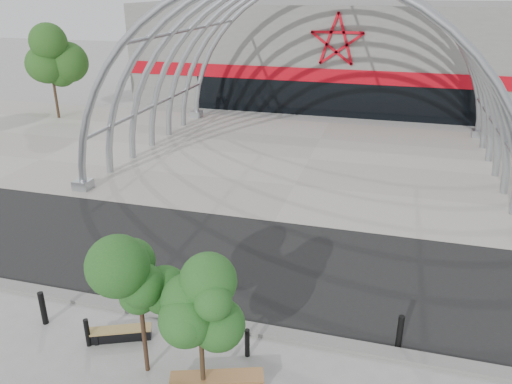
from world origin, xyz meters
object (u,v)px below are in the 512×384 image
bench_1 (217,384)px  bollard_2 (202,292)px  street_tree_0 (139,286)px  bench_0 (120,334)px  street_tree_1 (200,311)px

bench_1 → bollard_2: 3.76m
street_tree_0 → bench_1: (2.03, -0.22, -2.39)m
bench_0 → bollard_2: 2.79m
bench_0 → bench_1: (3.34, -1.12, 0.06)m
street_tree_1 → bench_1: size_ratio=1.47×
street_tree_1 → bench_1: street_tree_1 is taller
street_tree_1 → bollard_2: (-1.40, 3.54, -2.04)m
street_tree_0 → street_tree_1: street_tree_0 is taller
street_tree_0 → bench_1: 3.14m
street_tree_0 → bench_1: size_ratio=1.55×
street_tree_1 → bollard_2: bearing=111.6°
street_tree_1 → bench_0: size_ratio=1.95×
street_tree_1 → bollard_2: street_tree_1 is taller
bollard_2 → street_tree_0: bearing=-96.3°
street_tree_0 → street_tree_1: (1.74, -0.40, -0.12)m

